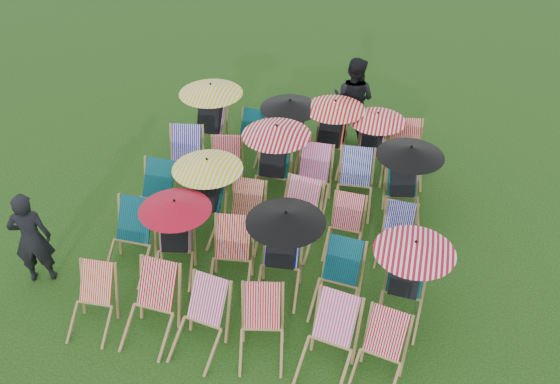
% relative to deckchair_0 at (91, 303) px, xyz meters
% --- Properties ---
extents(ground, '(100.00, 100.00, 0.00)m').
position_rel_deckchair_0_xyz_m(ground, '(2.03, 2.29, -0.43)').
color(ground, black).
rests_on(ground, ground).
extents(deckchair_0, '(0.61, 0.83, 0.87)m').
position_rel_deckchair_0_xyz_m(deckchair_0, '(0.00, 0.00, 0.00)').
color(deckchair_0, '#9F794A').
rests_on(deckchair_0, ground).
extents(deckchair_1, '(0.72, 0.95, 0.99)m').
position_rel_deckchair_0_xyz_m(deckchair_1, '(0.85, 0.06, 0.06)').
color(deckchair_1, '#9F794A').
rests_on(deckchair_1, ground).
extents(deckchair_2, '(0.77, 0.96, 0.95)m').
position_rel_deckchair_0_xyz_m(deckchair_2, '(1.57, -0.01, 0.04)').
color(deckchair_2, '#9F794A').
rests_on(deckchair_2, ground).
extents(deckchair_3, '(0.76, 0.94, 0.91)m').
position_rel_deckchair_0_xyz_m(deckchair_3, '(2.39, 0.08, 0.02)').
color(deckchair_3, '#9F794A').
rests_on(deckchair_3, ground).
extents(deckchair_4, '(0.81, 1.01, 0.99)m').
position_rel_deckchair_0_xyz_m(deckchair_4, '(3.28, 0.04, 0.06)').
color(deckchair_4, '#9F794A').
rests_on(deckchair_4, ground).
extents(deckchair_5, '(0.76, 0.93, 0.90)m').
position_rel_deckchair_0_xyz_m(deckchair_5, '(3.94, 0.01, 0.02)').
color(deckchair_5, '#9F794A').
rests_on(deckchair_5, ground).
extents(deckchair_6, '(0.68, 0.95, 1.02)m').
position_rel_deckchair_0_xyz_m(deckchair_6, '(-0.00, 1.24, 0.07)').
color(deckchair_6, '#9F794A').
rests_on(deckchair_6, ground).
extents(deckchair_7, '(1.08, 1.17, 1.28)m').
position_rel_deckchair_0_xyz_m(deckchair_7, '(0.72, 1.32, 0.24)').
color(deckchair_7, '#9F794A').
rests_on(deckchair_7, ground).
extents(deckchair_8, '(0.74, 0.96, 0.97)m').
position_rel_deckchair_0_xyz_m(deckchair_8, '(1.61, 1.26, 0.05)').
color(deckchair_8, '#9F794A').
rests_on(deckchair_8, ground).
extents(deckchair_9, '(1.15, 1.21, 1.36)m').
position_rel_deckchair_0_xyz_m(deckchair_9, '(2.36, 1.33, 0.28)').
color(deckchair_9, '#9F794A').
rests_on(deckchair_9, ground).
extents(deckchair_10, '(0.74, 0.95, 0.97)m').
position_rel_deckchair_0_xyz_m(deckchair_10, '(3.22, 1.14, 0.05)').
color(deckchair_10, '#9F794A').
rests_on(deckchair_10, ground).
extents(deckchair_11, '(1.11, 1.17, 1.32)m').
position_rel_deckchair_0_xyz_m(deckchair_11, '(4.15, 1.18, 0.26)').
color(deckchair_11, '#9F794A').
rests_on(deckchair_11, ground).
extents(deckchair_12, '(0.69, 0.94, 0.99)m').
position_rel_deckchair_0_xyz_m(deckchair_12, '(-0.07, 2.36, 0.06)').
color(deckchair_12, '#9F794A').
rests_on(deckchair_12, ground).
extents(deckchair_13, '(1.13, 1.20, 1.34)m').
position_rel_deckchair_0_xyz_m(deckchair_13, '(0.83, 2.37, 0.27)').
color(deckchair_13, '#9F794A').
rests_on(deckchair_13, ground).
extents(deckchair_14, '(0.62, 0.86, 0.92)m').
position_rel_deckchair_0_xyz_m(deckchair_14, '(1.52, 2.28, 0.03)').
color(deckchair_14, '#9F794A').
rests_on(deckchair_14, ground).
extents(deckchair_15, '(0.79, 1.01, 1.01)m').
position_rel_deckchair_0_xyz_m(deckchair_15, '(2.36, 2.38, 0.07)').
color(deckchair_15, '#9F794A').
rests_on(deckchair_15, ground).
extents(deckchair_16, '(0.62, 0.83, 0.86)m').
position_rel_deckchair_0_xyz_m(deckchair_16, '(3.13, 2.39, -0.01)').
color(deckchair_16, '#9F794A').
rests_on(deckchair_16, ground).
extents(deckchair_17, '(0.60, 0.80, 0.83)m').
position_rel_deckchair_0_xyz_m(deckchair_17, '(3.95, 2.41, -0.02)').
color(deckchair_17, '#9F794A').
rests_on(deckchair_17, ground).
extents(deckchair_18, '(0.82, 1.03, 1.02)m').
position_rel_deckchair_0_xyz_m(deckchair_18, '(0.04, 3.49, 0.07)').
color(deckchair_18, '#9F794A').
rests_on(deckchair_18, ground).
extents(deckchair_19, '(0.77, 0.95, 0.93)m').
position_rel_deckchair_0_xyz_m(deckchair_19, '(0.83, 3.48, 0.03)').
color(deckchair_19, '#9F794A').
rests_on(deckchair_19, ground).
extents(deckchair_20, '(1.19, 1.23, 1.41)m').
position_rel_deckchair_0_xyz_m(deckchair_20, '(1.69, 3.51, 0.31)').
color(deckchair_20, '#9F794A').
rests_on(deckchair_20, ground).
extents(deckchair_21, '(0.65, 0.91, 0.98)m').
position_rel_deckchair_0_xyz_m(deckchair_21, '(2.39, 3.49, 0.05)').
color(deckchair_21, '#9F794A').
rests_on(deckchair_21, ground).
extents(deckchair_22, '(0.70, 0.94, 0.98)m').
position_rel_deckchair_0_xyz_m(deckchair_22, '(3.13, 3.54, 0.05)').
color(deckchair_22, '#9F794A').
rests_on(deckchair_22, ground).
extents(deckchair_23, '(1.12, 1.21, 1.33)m').
position_rel_deckchair_0_xyz_m(deckchair_23, '(3.96, 3.51, 0.27)').
color(deckchair_23, '#9F794A').
rests_on(deckchair_23, ground).
extents(deckchair_24, '(1.21, 1.26, 1.43)m').
position_rel_deckchair_0_xyz_m(deckchair_24, '(0.13, 4.65, 0.32)').
color(deckchair_24, '#9F794A').
rests_on(deckchair_24, ground).
extents(deckchair_25, '(0.62, 0.82, 0.84)m').
position_rel_deckchair_0_xyz_m(deckchair_25, '(0.91, 4.69, -0.01)').
color(deckchair_25, '#9F794A').
rests_on(deckchair_25, ground).
extents(deckchair_26, '(1.11, 1.15, 1.32)m').
position_rel_deckchair_0_xyz_m(deckchair_26, '(1.67, 4.62, 0.26)').
color(deckchair_26, '#9F794A').
rests_on(deckchair_26, ground).
extents(deckchair_27, '(1.12, 1.18, 1.33)m').
position_rel_deckchair_0_xyz_m(deckchair_27, '(2.48, 4.75, 0.27)').
color(deckchair_27, '#9F794A').
rests_on(deckchair_27, ground).
extents(deckchair_28, '(1.04, 1.08, 1.23)m').
position_rel_deckchair_0_xyz_m(deckchair_28, '(3.29, 4.67, 0.21)').
color(deckchair_28, '#9F794A').
rests_on(deckchair_28, ground).
extents(deckchair_29, '(0.80, 1.02, 1.01)m').
position_rel_deckchair_0_xyz_m(deckchair_29, '(3.90, 4.65, 0.07)').
color(deckchair_29, '#9F794A').
rests_on(deckchair_29, ground).
extents(person_left, '(0.68, 0.57, 1.58)m').
position_rel_deckchair_0_xyz_m(person_left, '(-1.23, 0.67, 0.35)').
color(person_left, black).
rests_on(person_left, ground).
extents(person_rear, '(1.00, 0.87, 1.77)m').
position_rel_deckchair_0_xyz_m(person_rear, '(2.76, 5.80, 0.45)').
color(person_rear, black).
rests_on(person_rear, ground).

